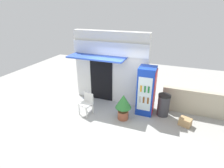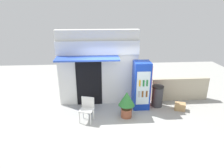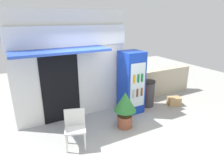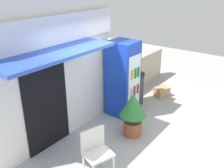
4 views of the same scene
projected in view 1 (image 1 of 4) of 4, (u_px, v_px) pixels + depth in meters
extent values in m
plane|color=#A3A39E|center=(111.00, 122.00, 6.52)|extent=(16.00, 16.00, 0.00)
cube|color=silver|center=(111.00, 67.00, 7.60)|extent=(3.24, 0.32, 3.06)
cube|color=white|center=(109.00, 49.00, 7.08)|extent=(3.24, 0.08, 0.54)
cube|color=blue|center=(97.00, 57.00, 7.01)|extent=(2.34, 0.83, 0.06)
cube|color=black|center=(101.00, 79.00, 7.78)|extent=(1.04, 0.03, 2.04)
cube|color=#1438B2|center=(146.00, 91.00, 6.79)|extent=(0.63, 0.66, 1.92)
cube|color=silver|center=(144.00, 94.00, 6.50)|extent=(0.51, 0.02, 1.34)
cube|color=red|center=(155.00, 92.00, 6.69)|extent=(0.02, 0.59, 1.72)
cylinder|color=#B2B2B7|center=(140.00, 99.00, 6.62)|extent=(0.06, 0.06, 0.24)
cylinder|color=brown|center=(144.00, 100.00, 6.57)|extent=(0.06, 0.06, 0.24)
cylinder|color=brown|center=(148.00, 101.00, 6.52)|extent=(0.06, 0.06, 0.24)
cylinder|color=orange|center=(141.00, 89.00, 6.44)|extent=(0.06, 0.06, 0.24)
cylinder|color=#196B2D|center=(145.00, 89.00, 6.39)|extent=(0.06, 0.06, 0.24)
cylinder|color=#196B2D|center=(149.00, 90.00, 6.35)|extent=(0.06, 0.06, 0.24)
cylinder|color=silver|center=(79.00, 109.00, 6.93)|extent=(0.04, 0.04, 0.44)
cylinder|color=silver|center=(86.00, 113.00, 6.70)|extent=(0.04, 0.04, 0.44)
cylinder|color=silver|center=(86.00, 106.00, 7.18)|extent=(0.04, 0.04, 0.44)
cylinder|color=silver|center=(93.00, 109.00, 6.94)|extent=(0.04, 0.04, 0.44)
cube|color=silver|center=(86.00, 104.00, 6.84)|extent=(0.57, 0.52, 0.04)
cube|color=silver|center=(89.00, 97.00, 6.88)|extent=(0.45, 0.18, 0.41)
cylinder|color=#995138|center=(123.00, 115.00, 6.68)|extent=(0.41, 0.41, 0.34)
cylinder|color=brown|center=(123.00, 109.00, 6.58)|extent=(0.05, 0.05, 0.15)
cone|color=#2D7533|center=(123.00, 101.00, 6.45)|extent=(0.60, 0.60, 0.52)
cylinder|color=#38383D|center=(163.00, 106.00, 6.82)|extent=(0.45, 0.45, 0.83)
cylinder|color=black|center=(165.00, 96.00, 6.64)|extent=(0.47, 0.47, 0.06)
cube|color=#B7AD93|center=(195.00, 102.00, 6.88)|extent=(2.50, 0.24, 1.00)
cube|color=tan|center=(185.00, 122.00, 6.30)|extent=(0.48, 0.42, 0.28)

